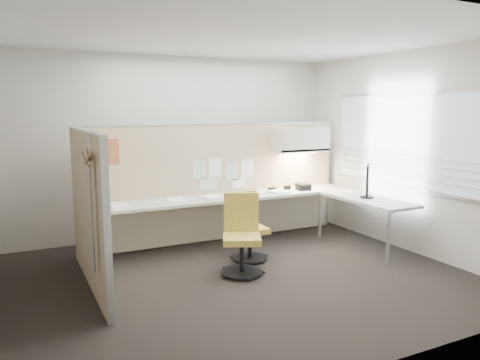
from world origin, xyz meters
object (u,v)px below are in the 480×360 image
chair_right (242,237)px  phone (303,187)px  desk (254,204)px  monitor (368,179)px  chair_left (248,229)px

chair_right → phone: size_ratio=4.16×
desk → chair_right: chair_right is taller
chair_right → phone: chair_right is taller
monitor → desk: bearing=101.1°
chair_right → phone: 2.01m
desk → monitor: monitor is taller
chair_left → chair_right: (-0.31, -0.45, 0.03)m
chair_right → phone: bearing=58.8°
chair_right → monitor: monitor is taller
chair_right → desk: bearing=79.5°
desk → phone: 0.95m
desk → chair_right: (-0.71, -1.01, -0.15)m
chair_left → phone: bearing=27.2°
chair_left → chair_right: bearing=-124.5°
chair_left → monitor: monitor is taller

